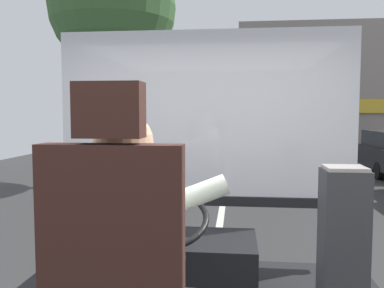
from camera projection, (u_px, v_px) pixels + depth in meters
The scene contains 7 objects.
ground at pixel (226, 185), 10.68m from camera, with size 18.00×44.00×0.06m.
bus_driver at pixel (129, 240), 1.56m from camera, with size 0.78×0.58×0.76m.
steering_console at pixel (176, 264), 2.79m from camera, with size 1.10×0.95×0.77m.
fare_box at pixel (343, 249), 2.33m from camera, with size 0.25×0.23×0.96m.
windshield_panel at pixel (205, 138), 3.44m from camera, with size 2.50×0.08×1.48m.
street_tree at pixel (113, 8), 10.50m from camera, with size 3.28×3.28×6.24m.
shop_building at pixel (334, 91), 19.83m from camera, with size 9.35×4.60×5.89m.
Camera 1 is at (0.26, -1.80, 1.87)m, focal length 37.98 mm.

